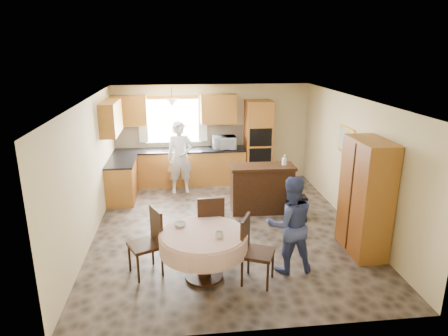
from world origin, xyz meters
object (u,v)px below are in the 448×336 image
chair_back (210,222)px  dining_table (204,243)px  cupboard (365,197)px  person_sink (180,157)px  oven_tower (258,142)px  chair_left (150,238)px  chair_right (253,247)px  sideboard (262,190)px  person_dining (290,224)px

chair_back → dining_table: bearing=75.7°
cupboard → person_sink: bearing=133.1°
oven_tower → person_sink: bearing=-163.9°
person_sink → cupboard: bearing=-52.8°
chair_left → chair_back: bearing=89.5°
chair_back → chair_right: 1.04m
sideboard → dining_table: 2.80m
sideboard → person_dining: (-0.05, -2.35, 0.30)m
chair_back → person_sink: bearing=-83.1°
oven_tower → chair_left: 4.88m
chair_left → oven_tower: bearing=123.7°
chair_back → person_dining: 1.35m
person_dining → sideboard: bearing=-93.3°
chair_right → person_dining: size_ratio=0.66×
sideboard → person_sink: bearing=141.8°
chair_right → person_dining: (0.63, 0.26, 0.21)m
cupboard → person_sink: 4.50m
chair_back → chair_left: bearing=23.3°
cupboard → chair_back: 2.64m
dining_table → person_sink: (-0.31, 3.83, 0.28)m
oven_tower → sideboard: (-0.30, -1.98, -0.58)m
dining_table → person_dining: bearing=3.3°
dining_table → chair_right: chair_right is taller
chair_left → person_dining: 2.17m
chair_back → person_sink: 3.18m
dining_table → person_sink: person_sink is taller
chair_left → person_dining: person_dining is taller
cupboard → dining_table: cupboard is taller
sideboard → chair_back: size_ratio=1.26×
oven_tower → cupboard: size_ratio=1.07×
sideboard → cupboard: bearing=-52.6°
chair_right → chair_left: bearing=98.3°
cupboard → person_dining: cupboard is taller
chair_right → person_sink: (-1.02, 4.01, 0.30)m
cupboard → chair_left: cupboard is taller
sideboard → person_dining: 2.37m
dining_table → chair_back: size_ratio=1.24×
sideboard → chair_back: (-1.24, -1.73, 0.11)m
sideboard → person_dining: size_ratio=0.87×
chair_right → person_sink: person_sink is taller
oven_tower → cupboard: bearing=-74.5°
chair_back → chair_right: size_ratio=1.04×
chair_back → person_dining: bearing=150.8°
sideboard → dining_table: bearing=-118.5°
cupboard → chair_left: size_ratio=1.89×
chair_right → person_sink: 4.15m
sideboard → person_dining: bearing=-89.9°
oven_tower → dining_table: size_ratio=1.59×
oven_tower → person_sink: (-2.00, -0.58, -0.19)m
person_sink → person_dining: size_ratio=1.12×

